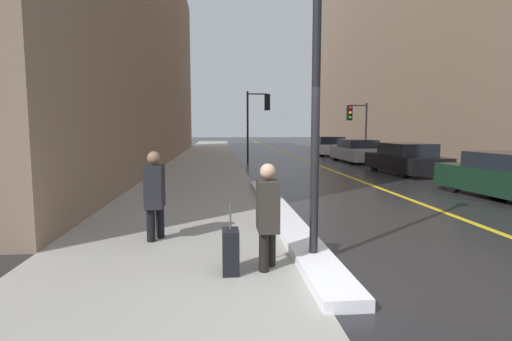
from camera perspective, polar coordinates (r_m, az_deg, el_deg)
ground_plane at (r=4.84m, az=9.60°, el=-17.58°), size 160.00×160.00×0.00m
sidewalk_slab at (r=19.40m, az=-7.75°, el=0.32°), size 4.00×80.00×0.01m
road_centre_stripe at (r=20.06m, az=9.64°, el=0.47°), size 0.16×80.00×0.00m
snow_bank_curb at (r=8.88m, az=3.48°, el=-6.03°), size 0.56×9.42×0.15m
building_facade_left at (r=25.46m, az=-19.33°, el=17.02°), size 6.00×36.00×13.82m
lamp_post at (r=5.82m, az=8.69°, el=19.14°), size 0.28×0.28×5.52m
traffic_light_near at (r=22.49m, az=0.50°, el=8.47°), size 1.31×0.32×3.97m
traffic_light_far at (r=25.02m, az=14.05°, el=7.16°), size 1.31×0.38×3.44m
pedestrian_in_glasses at (r=5.44m, az=1.67°, el=-5.84°), size 0.28×0.47×1.47m
pedestrian_nearside at (r=7.06m, az=-14.27°, el=-2.90°), size 0.29×0.50×1.55m
parked_car_black at (r=18.16m, az=20.58°, el=1.53°), size 1.96×4.46×1.30m
parked_car_silver at (r=23.67m, az=14.16°, el=2.69°), size 1.86×4.59×1.29m
parked_car_white at (r=29.29m, az=10.39°, el=3.42°), size 2.05×4.29×1.32m
rolling_suitcase at (r=5.42m, az=-3.65°, el=-11.49°), size 0.22×0.36×0.95m
fire_hydrant at (r=13.29m, az=1.21°, el=-0.79°), size 0.20×0.20×0.70m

